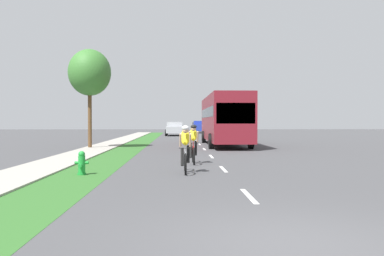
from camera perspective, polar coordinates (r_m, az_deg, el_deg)
name	(u,v)px	position (r m, az deg, el deg)	size (l,w,h in m)	color
ground_plane	(203,148)	(25.45, 1.61, -2.89)	(120.00, 120.00, 0.00)	#424244
grass_verge	(130,148)	(25.59, -8.97, -2.88)	(1.89, 70.00, 0.01)	#2D6026
sidewalk_concrete	(99,148)	(25.89, -13.24, -2.84)	(1.99, 70.00, 0.10)	#9E998E
lane_markings_center	(200,144)	(29.44, 1.11, -2.36)	(0.12, 52.71, 0.01)	white
fire_hydrant_green	(82,163)	(13.15, -15.62, -4.92)	(0.44, 0.38, 0.76)	#1E8C33
cyclist_lead	(185,149)	(13.09, -0.98, -2.98)	(0.42, 1.72, 1.58)	black
cyclist_trailing	(193,144)	(15.99, 0.20, -2.26)	(0.42, 1.72, 1.58)	black
bus_maroon	(224,118)	(28.48, 4.63, 1.50)	(2.78, 11.60, 3.48)	maroon
pickup_silver	(175,129)	(47.47, -2.52, -0.10)	(2.22, 5.10, 1.64)	#A5A8AD
suv_blue	(200,127)	(58.42, 1.10, 0.21)	(2.15, 4.70, 1.79)	#23389E
sedan_black	(197,127)	(68.93, 0.73, 0.18)	(1.98, 4.30, 1.52)	black
street_tree_near	(90,73)	(26.22, -14.54, 7.69)	(2.69, 2.69, 6.30)	brown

